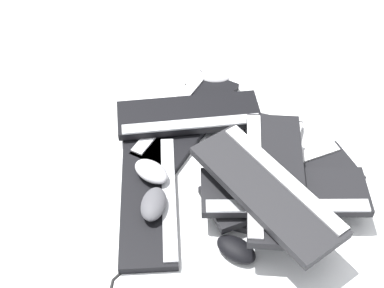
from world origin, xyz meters
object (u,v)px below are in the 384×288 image
Objects in this scene: keyboard_7 at (267,189)px; mouse_3 at (236,249)px; keyboard_4 at (189,115)px; keyboard_6 at (274,176)px; mouse_1 at (151,171)px; keyboard_2 at (265,170)px; keyboard_1 at (150,199)px; keyboard_3 at (282,184)px; mouse_0 at (154,204)px; keyboard_0 at (187,119)px; keyboard_5 at (284,193)px; mouse_2 at (214,77)px.

keyboard_7 is 4.23× the size of mouse_3.
keyboard_4 is 0.99× the size of keyboard_6.
keyboard_7 reaches higher than mouse_1.
keyboard_2 is 0.28m from mouse_3.
keyboard_2 is (-0.00, -0.34, 0.00)m from keyboard_1.
mouse_0 is (0.04, 0.35, 0.01)m from keyboard_3.
keyboard_4 is 4.19× the size of mouse_1.
keyboard_0 is 0.37m from mouse_0.
keyboard_5 reaches higher than keyboard_4.
keyboard_2 is 0.99× the size of keyboard_3.
mouse_2 is at bearing -43.13° from keyboard_0.
keyboard_3 is 0.14m from keyboard_7.
keyboard_6 reaches higher than mouse_2.
keyboard_1 is at bearing 144.39° from keyboard_0.
keyboard_5 is 0.37m from mouse_1.
keyboard_3 is at bearing -103.41° from keyboard_1.
keyboard_7 is at bearing -162.79° from mouse_1.
mouse_2 is (0.43, 0.00, 0.01)m from keyboard_2.
mouse_1 is (-0.21, 0.17, 0.04)m from keyboard_0.
keyboard_7 is 0.34m from mouse_1.
keyboard_5 reaches higher than keyboard_0.
keyboard_7 reaches higher than keyboard_5.
mouse_3 is (-0.48, 0.03, -0.02)m from keyboard_4.
keyboard_2 is at bearing -14.76° from keyboard_6.
keyboard_1 is 0.34m from keyboard_2.
keyboard_5 is 4.23× the size of mouse_1.
keyboard_1 is at bearing 127.87° from mouse_1.
keyboard_2 is at bearing -55.52° from mouse_0.
keyboard_5 is at bearing -111.99° from keyboard_1.
keyboard_7 reaches higher than keyboard_0.
mouse_2 is (0.17, -0.14, -0.02)m from keyboard_4.
keyboard_3 is (-0.08, -0.36, 0.03)m from keyboard_1.
keyboard_7 is at bearing -83.80° from mouse_0.
keyboard_5 is 1.00× the size of keyboard_6.
keyboard_5 is 4.23× the size of mouse_3.
keyboard_2 is 0.14m from keyboard_5.
keyboard_3 and keyboard_4 have the same top height.
mouse_2 is (0.36, -0.32, -0.03)m from mouse_1.
keyboard_4 is 0.99× the size of keyboard_7.
keyboard_0 is 0.22m from mouse_2.
mouse_3 is (-0.09, 0.17, -0.05)m from keyboard_5.
keyboard_1 is 1.00× the size of keyboard_7.
keyboard_2 is at bearing -149.93° from keyboard_4.
keyboard_7 is 0.30m from mouse_0.
keyboard_2 is 0.96× the size of keyboard_7.
mouse_2 is at bearing 1.69° from keyboard_3.
keyboard_2 is (-0.27, -0.15, 0.00)m from keyboard_0.
keyboard_3 is 4.10× the size of mouse_0.
mouse_2 is at bearing -39.78° from keyboard_4.
keyboard_7 is (-0.40, -0.07, 0.09)m from keyboard_4.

